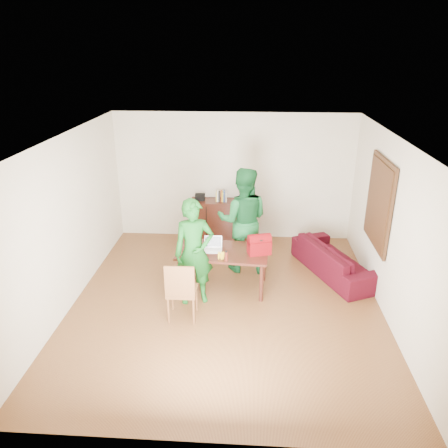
# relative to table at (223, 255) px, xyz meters

# --- Properties ---
(room) EXTENTS (5.20, 5.70, 2.90)m
(room) POSITION_rel_table_xyz_m (0.09, -0.36, 0.68)
(room) COLOR #492212
(room) RESTS_ON ground
(table) EXTENTS (1.59, 0.98, 0.71)m
(table) POSITION_rel_table_xyz_m (0.00, 0.00, 0.00)
(table) COLOR black
(table) RESTS_ON ground
(chair) EXTENTS (0.45, 0.43, 0.98)m
(chair) POSITION_rel_table_xyz_m (-0.57, -0.94, -0.34)
(chair) COLOR brown
(chair) RESTS_ON ground
(person_near) EXTENTS (0.74, 0.59, 1.76)m
(person_near) POSITION_rel_table_xyz_m (-0.44, -0.44, 0.25)
(person_near) COLOR #135718
(person_near) RESTS_ON ground
(person_far) EXTENTS (0.97, 0.77, 1.96)m
(person_far) POSITION_rel_table_xyz_m (0.31, 0.74, 0.35)
(person_far) COLOR #115023
(person_far) RESTS_ON ground
(laptop) EXTENTS (0.31, 0.23, 0.21)m
(laptop) POSITION_rel_table_xyz_m (-0.17, -0.02, 0.13)
(laptop) COLOR white
(laptop) RESTS_ON table
(bananas) EXTENTS (0.16, 0.13, 0.05)m
(bananas) POSITION_rel_table_xyz_m (-0.01, -0.33, 0.11)
(bananas) COLOR yellow
(bananas) RESTS_ON table
(bottle) EXTENTS (0.07, 0.07, 0.18)m
(bottle) POSITION_rel_table_xyz_m (0.07, -0.38, 0.17)
(bottle) COLOR #531C12
(bottle) RESTS_ON table
(red_bag) EXTENTS (0.42, 0.31, 0.27)m
(red_bag) POSITION_rel_table_xyz_m (0.60, -0.07, 0.22)
(red_bag) COLOR maroon
(red_bag) RESTS_ON table
(sofa) EXTENTS (1.49, 2.09, 0.57)m
(sofa) POSITION_rel_table_xyz_m (2.03, 0.65, -0.34)
(sofa) COLOR #34060B
(sofa) RESTS_ON ground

